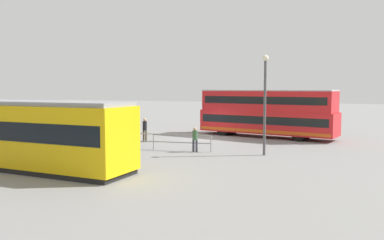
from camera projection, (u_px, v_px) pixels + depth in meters
ground_plane at (205, 138)px, 31.73m from camera, size 160.00×160.00×0.00m
double_decker_bus at (266, 113)px, 32.33m from camera, size 11.64×4.72×3.93m
tram_yellow at (21, 133)px, 19.80m from camera, size 12.57×3.15×3.43m
pedestrian_near_railing at (145, 128)px, 29.44m from camera, size 0.36×0.36×1.80m
pedestrian_crossing at (195, 138)px, 24.84m from camera, size 0.36×0.33×1.58m
pedestrian_railing at (153, 139)px, 25.71m from camera, size 7.75×1.08×1.08m
info_sign at (105, 123)px, 26.40m from camera, size 1.07×0.13×2.45m
street_lamp at (265, 96)px, 23.40m from camera, size 0.36×0.36×6.02m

